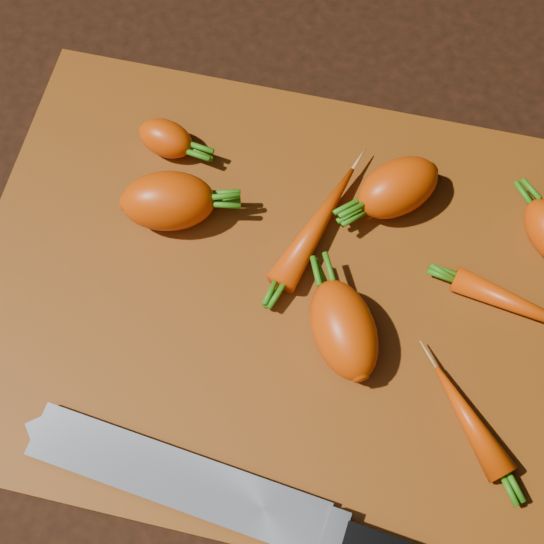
# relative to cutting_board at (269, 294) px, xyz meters

# --- Properties ---
(ground) EXTENTS (2.00, 2.00, 0.01)m
(ground) POSITION_rel_cutting_board_xyz_m (0.00, 0.00, -0.01)
(ground) COLOR black
(cutting_board) EXTENTS (0.50, 0.40, 0.01)m
(cutting_board) POSITION_rel_cutting_board_xyz_m (0.00, 0.00, 0.00)
(cutting_board) COLOR brown
(cutting_board) RESTS_ON ground
(carrot_0) EXTENTS (0.09, 0.07, 0.05)m
(carrot_0) POSITION_rel_cutting_board_xyz_m (-0.10, 0.05, 0.03)
(carrot_0) COLOR #EB4200
(carrot_0) RESTS_ON cutting_board
(carrot_1) EXTENTS (0.08, 0.10, 0.05)m
(carrot_1) POSITION_rel_cutting_board_xyz_m (0.07, -0.03, 0.03)
(carrot_1) COLOR #EB4200
(carrot_1) RESTS_ON cutting_board
(carrot_2) EXTENTS (0.09, 0.09, 0.05)m
(carrot_2) POSITION_rel_cutting_board_xyz_m (0.09, 0.11, 0.03)
(carrot_2) COLOR #EB4200
(carrot_2) RESTS_ON cutting_board
(carrot_3) EXTENTS (0.06, 0.04, 0.03)m
(carrot_3) POSITION_rel_cutting_board_xyz_m (-0.12, 0.11, 0.02)
(carrot_3) COLOR #EB4200
(carrot_3) RESTS_ON cutting_board
(carrot_5) EXTENTS (0.06, 0.13, 0.03)m
(carrot_5) POSITION_rel_cutting_board_xyz_m (0.03, 0.06, 0.02)
(carrot_5) COLOR #EB4200
(carrot_5) RESTS_ON cutting_board
(carrot_6) EXTENTS (0.13, 0.05, 0.02)m
(carrot_6) POSITION_rel_cutting_board_xyz_m (0.21, 0.03, 0.02)
(carrot_6) COLOR #EB4200
(carrot_6) RESTS_ON cutting_board
(carrot_7) EXTENTS (0.08, 0.09, 0.02)m
(carrot_7) POSITION_rel_cutting_board_xyz_m (0.17, -0.07, 0.02)
(carrot_7) COLOR #EB4200
(carrot_7) RESTS_ON cutting_board
(knife) EXTENTS (0.38, 0.07, 0.02)m
(knife) POSITION_rel_cutting_board_xyz_m (-0.01, -0.17, 0.02)
(knife) COLOR gray
(knife) RESTS_ON cutting_board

